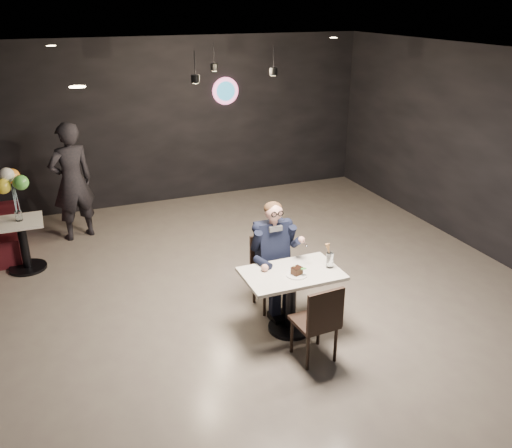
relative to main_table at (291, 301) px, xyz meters
name	(u,v)px	position (x,y,z in m)	size (l,w,h in m)	color
floor	(284,311)	(0.10, 0.39, -0.38)	(9.00, 9.00, 0.00)	slate
wall_sign	(225,91)	(0.90, 4.86, 1.62)	(0.50, 0.06, 0.50)	pink
pendant_lights	(227,55)	(0.10, 2.39, 2.51)	(1.40, 1.20, 0.36)	black
main_table	(291,301)	(0.00, 0.00, 0.00)	(1.10, 0.70, 0.75)	white
chair_far	(272,274)	(0.00, 0.55, 0.09)	(0.42, 0.46, 0.92)	black
chair_near	(314,320)	(0.00, -0.57, 0.09)	(0.42, 0.46, 0.92)	black
seated_man	(272,255)	(0.00, 0.55, 0.34)	(0.60, 0.80, 1.44)	black
dessert_plate	(297,275)	(0.02, -0.09, 0.38)	(0.23, 0.23, 0.01)	white
cake_slice	(297,271)	(0.02, -0.08, 0.43)	(0.11, 0.09, 0.08)	black
mint_leaf	(304,269)	(0.08, -0.13, 0.47)	(0.07, 0.04, 0.01)	#308D2E
sundae_glass	(330,260)	(0.45, -0.05, 0.47)	(0.08, 0.08, 0.18)	silver
wafer_cone	(328,249)	(0.43, -0.05, 0.61)	(0.06, 0.06, 0.12)	tan
booth_bench	(2,218)	(-3.15, 3.79, 0.08)	(0.46, 1.83, 0.92)	#470F16
side_table	(24,245)	(-2.85, 2.79, 0.00)	(0.60, 0.60, 0.75)	white
balloon_vase	(19,216)	(-2.85, 2.79, 0.45)	(0.10, 0.10, 0.14)	silver
balloon_bunch	(14,189)	(-2.85, 2.79, 0.84)	(0.38, 0.38, 0.62)	yellow
passerby	(72,182)	(-2.05, 3.70, 0.57)	(0.69, 0.45, 1.88)	black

